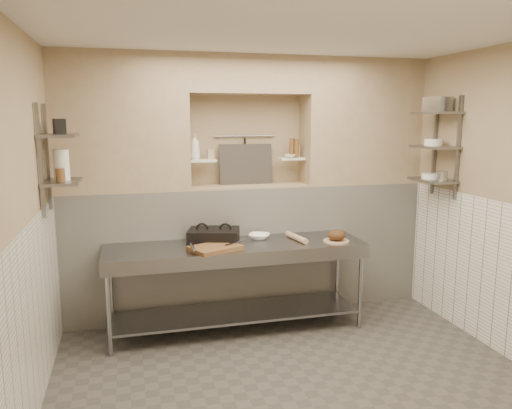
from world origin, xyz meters
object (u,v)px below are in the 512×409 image
object	(u,v)px
jug_left	(61,165)
panini_press	(214,236)
cutting_board	(215,248)
bowl_alcove	(290,156)
mixing_bowl	(259,236)
bottle_soap	(195,147)
bread_loaf	(336,235)
rolling_pin	(297,237)
prep_table	(237,269)

from	to	relation	value
jug_left	panini_press	bearing A→B (deg)	10.51
cutting_board	bowl_alcove	size ratio (longest dim) A/B	3.79
mixing_bowl	cutting_board	bearing A→B (deg)	-148.20
bottle_soap	bread_loaf	bearing A→B (deg)	-27.32
bowl_alcove	jug_left	world-z (taller)	jug_left
mixing_bowl	jug_left	distance (m)	2.05
panini_press	mixing_bowl	world-z (taller)	panini_press
cutting_board	rolling_pin	size ratio (longest dim) A/B	1.19
rolling_pin	cutting_board	bearing A→B (deg)	-168.97
rolling_pin	bowl_alcove	distance (m)	0.95
rolling_pin	bread_loaf	bearing A→B (deg)	-23.43
panini_press	bowl_alcove	distance (m)	1.26
rolling_pin	jug_left	distance (m)	2.37
cutting_board	mixing_bowl	xyz separation A→B (m)	(0.52, 0.32, 0.01)
rolling_pin	bread_loaf	size ratio (longest dim) A/B	2.12
bread_loaf	jug_left	distance (m)	2.71
panini_press	cutting_board	bearing A→B (deg)	-81.08
prep_table	panini_press	size ratio (longest dim) A/B	4.46
prep_table	jug_left	world-z (taller)	jug_left
cutting_board	bread_loaf	world-z (taller)	bread_loaf
panini_press	jug_left	bearing A→B (deg)	-153.18
cutting_board	bottle_soap	bearing A→B (deg)	96.74
mixing_bowl	jug_left	bearing A→B (deg)	-171.55
cutting_board	rolling_pin	distance (m)	0.90
bowl_alcove	panini_press	bearing A→B (deg)	-158.23
mixing_bowl	bottle_soap	world-z (taller)	bottle_soap
prep_table	bottle_soap	xyz separation A→B (m)	(-0.32, 0.55, 1.21)
mixing_bowl	bread_loaf	size ratio (longest dim) A/B	1.22
cutting_board	bread_loaf	distance (m)	1.26
bread_loaf	bottle_soap	xyz separation A→B (m)	(-1.34, 0.69, 0.88)
panini_press	jug_left	size ratio (longest dim) A/B	2.18
prep_table	jug_left	bearing A→B (deg)	-176.27
prep_table	bread_loaf	bearing A→B (deg)	-7.88
prep_table	bread_loaf	size ratio (longest dim) A/B	14.29
rolling_pin	jug_left	world-z (taller)	jug_left
prep_table	mixing_bowl	world-z (taller)	mixing_bowl
prep_table	bottle_soap	world-z (taller)	bottle_soap
rolling_pin	bottle_soap	distance (m)	1.44
prep_table	rolling_pin	bearing A→B (deg)	1.88
panini_press	mixing_bowl	size ratio (longest dim) A/B	2.63
mixing_bowl	prep_table	bearing A→B (deg)	-148.52
panini_press	rolling_pin	size ratio (longest dim) A/B	1.51
panini_press	bottle_soap	xyz separation A→B (m)	(-0.12, 0.40, 0.88)
bread_loaf	panini_press	bearing A→B (deg)	166.43
mixing_bowl	bowl_alcove	world-z (taller)	bowl_alcove
prep_table	panini_press	xyz separation A→B (m)	(-0.20, 0.15, 0.33)
rolling_pin	jug_left	size ratio (longest dim) A/B	1.44
jug_left	mixing_bowl	bearing A→B (deg)	8.45
cutting_board	bowl_alcove	xyz separation A→B (m)	(0.97, 0.67, 0.81)
prep_table	cutting_board	size ratio (longest dim) A/B	5.66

